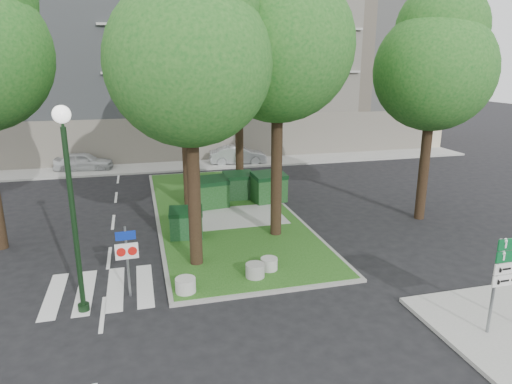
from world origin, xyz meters
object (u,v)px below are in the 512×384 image
object	(u,v)px
tree_median_near_left	(191,47)
car_white	(84,162)
dumpster_d	(269,187)
tree_street_right	(436,59)
traffic_sign_pole	(127,252)
tree_median_mid	(185,59)
dumpster_c	(238,186)
car_silver	(238,155)
dumpster_a	(186,223)
street_lamp	(70,188)
bollard_right	(269,264)
litter_bin	(256,188)
dumpster_b	(211,193)
tree_median_near_right	(280,30)
tree_median_far	(240,33)
bollard_mid	(255,270)
bollard_left	(186,285)

from	to	relation	value
tree_median_near_left	car_white	world-z (taller)	tree_median_near_left
dumpster_d	car_white	size ratio (longest dim) A/B	0.49
tree_street_right	car_white	bearing A→B (deg)	138.80
traffic_sign_pole	dumpster_d	bearing A→B (deg)	47.06
tree_median_mid	dumpster_c	size ratio (longest dim) A/B	6.74
dumpster_d	car_white	distance (m)	13.89
car_silver	dumpster_d	bearing A→B (deg)	-176.79
dumpster_a	street_lamp	bearing A→B (deg)	-119.62
dumpster_a	bollard_right	xyz separation A→B (m)	(2.35, -3.70, -0.38)
bollard_right	litter_bin	size ratio (longest dim) A/B	0.81
dumpster_a	traffic_sign_pole	world-z (taller)	traffic_sign_pole
tree_street_right	dumpster_b	world-z (taller)	tree_street_right
tree_street_right	bollard_right	world-z (taller)	tree_street_right
tree_median_near_right	tree_median_mid	xyz separation A→B (m)	(-3.00, 4.50, -1.01)
car_white	traffic_sign_pole	bearing A→B (deg)	-162.87
traffic_sign_pole	bollard_right	bearing A→B (deg)	2.92
tree_median_far	dumpster_d	distance (m)	8.14
dumpster_c	bollard_mid	world-z (taller)	dumpster_c
tree_median_far	traffic_sign_pole	world-z (taller)	tree_median_far
bollard_mid	dumpster_b	bearing A→B (deg)	91.17
dumpster_d	traffic_sign_pole	xyz separation A→B (m)	(-6.74, -8.01, 0.59)
tree_median_far	bollard_left	world-z (taller)	tree_median_far
tree_street_right	litter_bin	distance (m)	10.49
car_silver	dumpster_b	bearing A→B (deg)	166.38
litter_bin	car_silver	bearing A→B (deg)	84.18
tree_median_near_right	bollard_right	distance (m)	8.41
dumpster_d	street_lamp	size ratio (longest dim) A/B	0.31
car_white	bollard_right	bearing A→B (deg)	-149.04
dumpster_d	tree_median_near_left	bearing A→B (deg)	-133.36
tree_median_near_right	bollard_mid	world-z (taller)	tree_median_near_right
tree_median_near_left	tree_median_mid	bearing A→B (deg)	85.60
dumpster_c	bollard_left	bearing A→B (deg)	-111.77
car_silver	litter_bin	bearing A→B (deg)	-179.57
street_lamp	car_silver	world-z (taller)	street_lamp
tree_median_near_left	tree_street_right	bearing A→B (deg)	13.39
dumpster_b	dumpster_a	bearing A→B (deg)	-122.00
tree_street_right	tree_median_far	bearing A→B (deg)	134.17
tree_median_far	dumpster_a	xyz separation A→B (m)	(-3.85, -7.01, -7.62)
dumpster_a	bollard_left	size ratio (longest dim) A/B	2.27
dumpster_c	dumpster_a	bearing A→B (deg)	-123.70
dumpster_a	dumpster_b	world-z (taller)	dumpster_b
tree_median_mid	car_white	size ratio (longest dim) A/B	2.72
dumpster_c	car_silver	world-z (taller)	dumpster_c
car_silver	tree_median_far	bearing A→B (deg)	175.29
tree_median_mid	tree_median_far	xyz separation A→B (m)	(3.20, 3.00, 1.34)
tree_median_far	car_silver	bearing A→B (deg)	79.03
litter_bin	tree_median_mid	bearing A→B (deg)	-162.28
dumpster_a	tree_median_near_left	bearing A→B (deg)	-79.84
tree_street_right	dumpster_a	bearing A→B (deg)	-179.96
tree_median_near_right	bollard_right	world-z (taller)	tree_median_near_right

